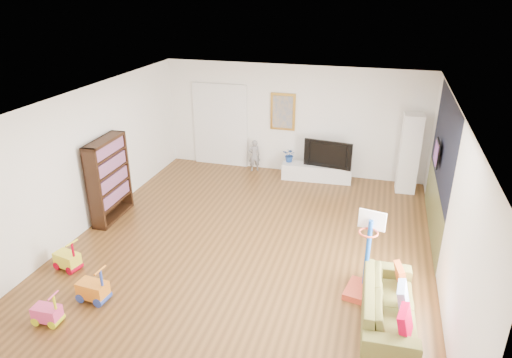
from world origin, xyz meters
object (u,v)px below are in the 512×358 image
(bookshelf, at_px, (109,179))
(basketball_hoop, at_px, (365,257))
(sofa, at_px, (389,304))
(media_console, at_px, (317,172))

(bookshelf, distance_m, basketball_hoop, 5.26)
(bookshelf, relative_size, sofa, 0.90)
(media_console, distance_m, bookshelf, 4.89)
(media_console, height_order, bookshelf, bookshelf)
(media_console, bearing_deg, bookshelf, -144.07)
(sofa, xyz_separation_m, basketball_hoop, (-0.40, 0.51, 0.41))
(media_console, bearing_deg, basketball_hoop, -75.78)
(sofa, relative_size, basketball_hoop, 1.37)
(basketball_hoop, bearing_deg, bookshelf, 177.87)
(bookshelf, xyz_separation_m, basketball_hoop, (5.12, -1.21, -0.16))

